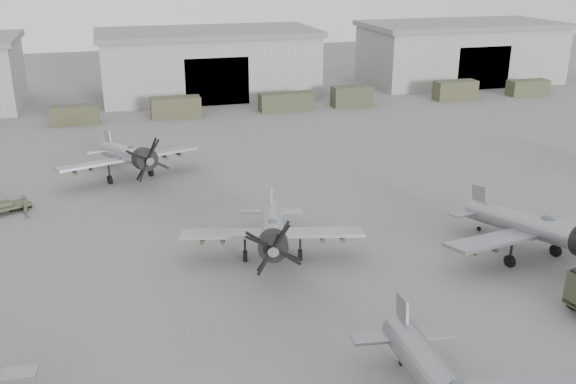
# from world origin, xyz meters

# --- Properties ---
(ground) EXTENTS (220.00, 220.00, 0.00)m
(ground) POSITION_xyz_m (0.00, 0.00, 0.00)
(ground) COLOR slate
(ground) RESTS_ON ground
(hangar_center) EXTENTS (29.00, 14.80, 8.70)m
(hangar_center) POSITION_xyz_m (0.00, 61.96, 4.37)
(hangar_center) COLOR #9FA095
(hangar_center) RESTS_ON ground
(hangar_right) EXTENTS (29.00, 14.80, 8.70)m
(hangar_right) POSITION_xyz_m (38.00, 61.96, 4.37)
(hangar_right) COLOR #9FA095
(hangar_right) RESTS_ON ground
(support_truck_2) EXTENTS (5.24, 2.20, 2.09)m
(support_truck_2) POSITION_xyz_m (-17.25, 50.00, 1.04)
(support_truck_2) COLOR #40412A
(support_truck_2) RESTS_ON ground
(support_truck_3) EXTENTS (5.78, 2.20, 2.40)m
(support_truck_3) POSITION_xyz_m (-5.88, 50.00, 1.20)
(support_truck_3) COLOR #42402B
(support_truck_3) RESTS_ON ground
(support_truck_4) EXTENTS (6.57, 2.20, 2.18)m
(support_truck_4) POSITION_xyz_m (7.56, 50.00, 1.09)
(support_truck_4) COLOR #3B412A
(support_truck_4) RESTS_ON ground
(support_truck_5) EXTENTS (5.02, 2.20, 2.54)m
(support_truck_5) POSITION_xyz_m (16.21, 50.00, 1.27)
(support_truck_5) COLOR #3B402A
(support_truck_5) RESTS_ON ground
(support_truck_6) EXTENTS (5.63, 2.20, 2.50)m
(support_truck_6) POSITION_xyz_m (30.83, 50.00, 1.25)
(support_truck_6) COLOR #41432B
(support_truck_6) RESTS_ON ground
(support_truck_7) EXTENTS (5.60, 2.20, 2.04)m
(support_truck_7) POSITION_xyz_m (41.90, 50.00, 1.02)
(support_truck_7) COLOR #41452D
(support_truck_7) RESTS_ON ground
(aircraft_mid_1) EXTENTS (11.54, 10.39, 4.59)m
(aircraft_mid_1) POSITION_xyz_m (-4.28, 10.22, 2.09)
(aircraft_mid_1) COLOR #9DA0A5
(aircraft_mid_1) RESTS_ON ground
(aircraft_mid_2) EXTENTS (12.49, 11.24, 4.96)m
(aircraft_mid_2) POSITION_xyz_m (11.49, 5.69, 2.26)
(aircraft_mid_2) COLOR gray
(aircraft_mid_2) RESTS_ON ground
(aircraft_far_0) EXTENTS (12.03, 10.83, 4.82)m
(aircraft_far_0) POSITION_xyz_m (-12.09, 28.41, 2.19)
(aircraft_far_0) COLOR #96999F
(aircraft_far_0) RESTS_ON ground
(ground_crew) EXTENTS (0.51, 0.71, 1.81)m
(ground_crew) POSITION_xyz_m (-19.85, 21.86, 0.90)
(ground_crew) COLOR #3E422B
(ground_crew) RESTS_ON ground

